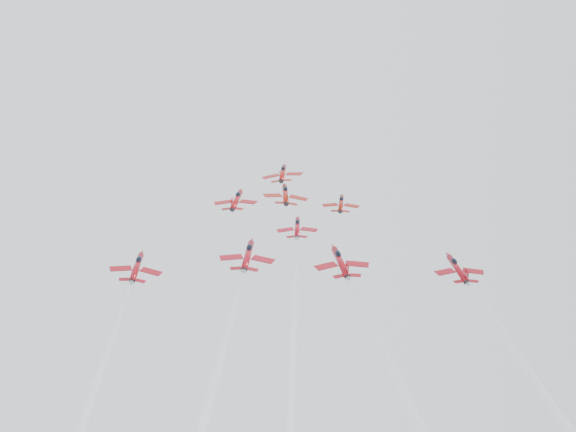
{
  "coord_description": "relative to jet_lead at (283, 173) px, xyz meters",
  "views": [
    {
      "loc": [
        -0.23,
        -131.07,
        128.31
      ],
      "look_at": [
        0.0,
        2.0,
        155.2
      ],
      "focal_mm": 40.0,
      "sensor_mm": 36.0,
      "label": 1
    }
  ],
  "objects": [
    {
      "name": "jet_lead",
      "position": [
        0.0,
        0.0,
        0.0
      ],
      "size": [
        10.45,
        13.02,
        9.45
      ],
      "rotation": [
        0.61,
        -0.08,
        -0.13
      ],
      "color": "#B01510"
    },
    {
      "name": "jet_row2_center",
      "position": [
        0.73,
        -11.89,
        -8.31
      ],
      "size": [
        10.47,
        13.04,
        9.47
      ],
      "rotation": [
        0.61,
        0.08,
        0.09
      ],
      "color": "#AF2010"
    },
    {
      "name": "jet_row2_left",
      "position": [
        -10.39,
        -14.68,
        -10.27
      ],
      "size": [
        9.99,
        12.45,
        9.04
      ],
      "rotation": [
        0.61,
        0.01,
        -0.12
      ],
      "color": "#AC1016"
    },
    {
      "name": "jet_center",
      "position": [
        3.2,
        -60.9,
        -42.66
      ],
      "size": [
        8.52,
        76.55,
        53.99
      ],
      "rotation": [
        0.61,
        -0.01,
        -0.04
      ],
      "color": "#AB101F"
    },
    {
      "name": "jet_row2_right",
      "position": [
        13.18,
        -16.39,
        -11.48
      ],
      "size": [
        8.42,
        10.49,
        7.62
      ],
      "rotation": [
        0.61,
        0.06,
        -0.1
      ],
      "color": "#9C1C0E"
    }
  ]
}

